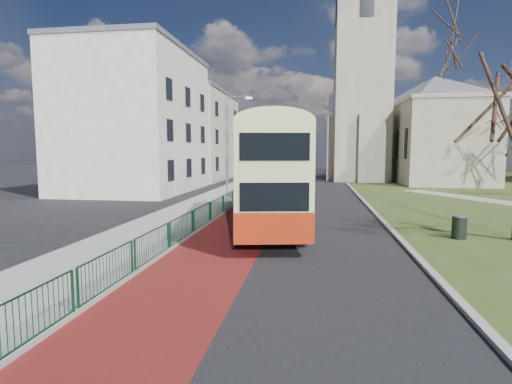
# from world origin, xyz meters

# --- Properties ---
(ground) EXTENTS (160.00, 160.00, 0.00)m
(ground) POSITION_xyz_m (0.00, 0.00, 0.00)
(ground) COLOR black
(ground) RESTS_ON ground
(road_carriageway) EXTENTS (9.00, 120.00, 0.01)m
(road_carriageway) POSITION_xyz_m (1.50, 20.00, 0.01)
(road_carriageway) COLOR black
(road_carriageway) RESTS_ON ground
(bus_lane) EXTENTS (3.40, 120.00, 0.01)m
(bus_lane) POSITION_xyz_m (-1.20, 20.00, 0.01)
(bus_lane) COLOR #591414
(bus_lane) RESTS_ON ground
(pavement_west) EXTENTS (4.00, 120.00, 0.12)m
(pavement_west) POSITION_xyz_m (-5.00, 20.00, 0.06)
(pavement_west) COLOR gray
(pavement_west) RESTS_ON ground
(kerb_west) EXTENTS (0.25, 120.00, 0.13)m
(kerb_west) POSITION_xyz_m (-3.00, 20.00, 0.07)
(kerb_west) COLOR #999993
(kerb_west) RESTS_ON ground
(kerb_east) EXTENTS (0.25, 80.00, 0.13)m
(kerb_east) POSITION_xyz_m (6.10, 22.00, 0.07)
(kerb_east) COLOR #999993
(kerb_east) RESTS_ON ground
(pedestrian_railing) EXTENTS (0.07, 24.00, 1.12)m
(pedestrian_railing) POSITION_xyz_m (-2.95, 4.00, 0.55)
(pedestrian_railing) COLOR #0D3B1F
(pedestrian_railing) RESTS_ON ground
(gothic_church) EXTENTS (16.38, 18.00, 40.00)m
(gothic_church) POSITION_xyz_m (12.56, 38.00, 13.13)
(gothic_church) COLOR gray
(gothic_church) RESTS_ON ground
(street_block_near) EXTENTS (10.30, 14.30, 13.00)m
(street_block_near) POSITION_xyz_m (-14.00, 22.00, 6.51)
(street_block_near) COLOR beige
(street_block_near) RESTS_ON ground
(street_block_far) EXTENTS (10.30, 16.30, 11.50)m
(street_block_far) POSITION_xyz_m (-14.00, 38.00, 5.76)
(street_block_far) COLOR #B3AC98
(street_block_far) RESTS_ON ground
(streetlamp) EXTENTS (2.13, 0.18, 8.00)m
(streetlamp) POSITION_xyz_m (-4.35, 18.00, 4.59)
(streetlamp) COLOR gray
(streetlamp) RESTS_ON pavement_west
(bus) EXTENTS (4.98, 12.45, 5.08)m
(bus) POSITION_xyz_m (0.03, 6.13, 2.90)
(bus) COLOR #98240E
(bus) RESTS_ON ground
(litter_bin) EXTENTS (0.82, 0.82, 1.02)m
(litter_bin) POSITION_xyz_m (8.64, 4.57, 0.55)
(litter_bin) COLOR black
(litter_bin) RESTS_ON grass_green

